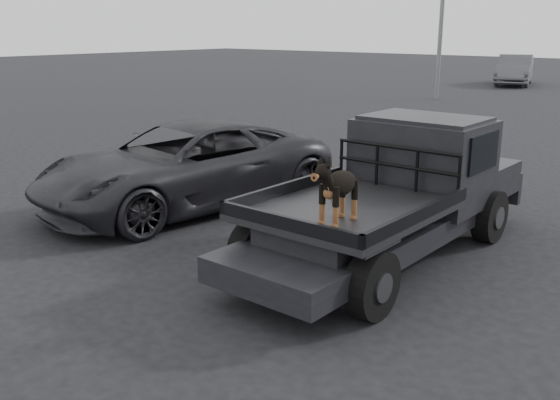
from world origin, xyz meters
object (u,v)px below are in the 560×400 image
Objects in this scene: parked_suv at (186,166)px; distant_car_a at (514,70)px; flatbed_ute at (386,224)px; dog at (339,189)px.

distant_car_a reaches higher than parked_suv.
dog is at bearing -80.57° from flatbed_ute.
distant_car_a is at bearing 107.49° from parked_suv.
dog is 0.14× the size of parked_suv.
distant_car_a is (-4.00, 26.88, 0.06)m from parked_suv.
distant_car_a is (-7.90, 26.84, 0.32)m from flatbed_ute.
dog reaches higher than parked_suv.
flatbed_ute is 27.98m from distant_car_a.
flatbed_ute is at bearing -89.43° from distant_car_a.
dog is 0.16× the size of distant_car_a.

